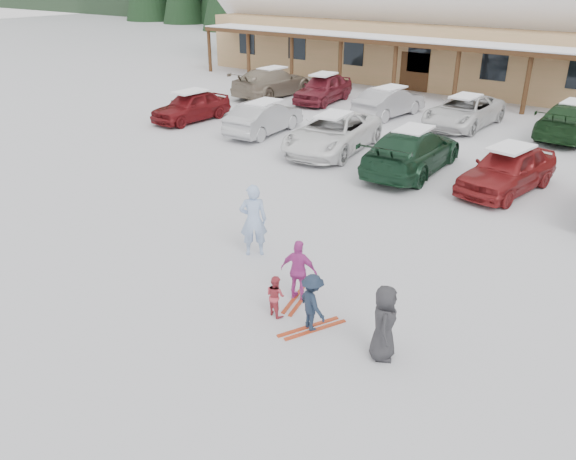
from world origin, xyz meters
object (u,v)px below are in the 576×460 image
Objects in this scene: toddler_red at (275,296)px; parked_car_10 at (464,111)px; child_magenta at (299,271)px; parked_car_9 at (389,102)px; child_navy at (312,303)px; bystander_dark at (384,323)px; parked_car_8 at (323,88)px; parked_car_11 at (573,120)px; adult_skier at (253,220)px; day_lodge at (424,14)px; parked_car_0 at (191,106)px; parked_car_4 at (508,169)px; parked_car_7 at (272,82)px; parked_car_3 at (412,150)px; parked_car_1 at (264,118)px; parked_car_2 at (333,133)px.

parked_car_10 is (-2.79, 17.42, 0.24)m from toddler_red.
child_magenta and parked_car_9 have the same top height.
bystander_dark is (1.54, 0.06, 0.13)m from child_navy.
parked_car_8 is at bearing -46.59° from toddler_red.
parked_car_8 is at bearing 4.74° from parked_car_11.
child_magenta is 0.27× the size of parked_car_11.
adult_skier is 18.22m from parked_car_8.
parked_car_0 is (-3.17, -18.10, -3.25)m from day_lodge.
parked_car_0 is at bearing -80.04° from adult_skier.
parked_car_7 is (-15.50, 7.29, 0.05)m from parked_car_4.
adult_skier is 0.44× the size of parked_car_9.
parked_car_11 is at bearing 98.11° from parked_car_4.
toddler_red is at bearing 130.30° from parked_car_7.
day_lodge is 13.98m from parked_car_10.
child_navy is 0.23× the size of parked_car_3.
adult_skier is 0.35× the size of parked_car_3.
parked_car_10 is at bearing -9.11° from bystander_dark.
day_lodge reaches higher than parked_car_10.
parked_car_7 reaches higher than parked_car_9.
toddler_red is 0.61× the size of bystander_dark.
parked_car_1 is at bearing 72.06° from parked_car_9.
parked_car_2 is 3.60m from parked_car_3.
parked_car_9 is at bearing 1.62° from bystander_dark.
adult_skier reaches higher than parked_car_10.
adult_skier is 9.11m from parked_car_4.
parked_car_3 is 8.95m from parked_car_11.
parked_car_7 is 7.62m from parked_car_9.
parked_car_9 is (7.07, 6.47, 0.01)m from parked_car_0.
bystander_dark is at bearing -65.98° from day_lodge.
parked_car_7 is at bearing 179.65° from parked_car_8.
parked_car_4 is (14.96, -0.43, 0.03)m from parked_car_0.
adult_skier is 15.60m from parked_car_10.
bystander_dark is (2.45, 0.08, 0.29)m from toddler_red.
parked_car_8 is at bearing -103.84° from adult_skier.
parked_car_9 is (3.89, -11.62, -3.24)m from day_lodge.
parked_car_8 is (2.69, 7.22, 0.05)m from parked_car_0.
bystander_dark is (2.42, -0.70, 0.04)m from child_magenta.
parked_car_3 is 8.34m from parked_car_9.
parked_car_1 is at bearing 21.25° from bystander_dark.
parked_car_2 is (-3.30, 8.71, -0.20)m from adult_skier.
parked_car_8 is (-11.72, 17.84, 0.14)m from child_navy.
parked_car_4 is (3.60, 8.37, -0.20)m from adult_skier.
parked_car_4 is 0.80× the size of parked_car_7.
parked_car_2 is 10.56m from parked_car_11.
parked_car_9 is (-4.29, 15.28, -0.23)m from adult_skier.
parked_car_1 is 0.78× the size of parked_car_7.
parked_car_7 reaches higher than bystander_dark.
parked_car_3 is 1.01× the size of parked_car_11.
parked_car_10 is (10.71, 6.78, -0.00)m from parked_car_0.
child_navy is 0.23× the size of parked_car_2.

